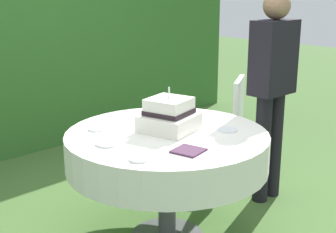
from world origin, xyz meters
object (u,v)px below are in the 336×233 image
(cake_table, at_px, (167,150))
(napkin_stack, at_px, (189,151))
(standing_person, at_px, (272,84))
(serving_plate_right, at_px, (139,159))
(wedding_cake, at_px, (169,116))
(serving_plate_far, at_px, (97,129))
(garden_chair, at_px, (226,118))
(serving_plate_left, at_px, (227,130))
(serving_plate_near, at_px, (108,144))

(cake_table, distance_m, napkin_stack, 0.39)
(napkin_stack, relative_size, standing_person, 0.10)
(cake_table, xyz_separation_m, serving_plate_right, (-0.45, -0.24, 0.12))
(wedding_cake, height_order, napkin_stack, wedding_cake)
(wedding_cake, relative_size, serving_plate_far, 3.31)
(garden_chair, bearing_deg, serving_plate_far, -179.39)
(napkin_stack, height_order, garden_chair, garden_chair)
(serving_plate_far, bearing_deg, cake_table, -52.77)
(napkin_stack, distance_m, garden_chair, 1.46)
(wedding_cake, bearing_deg, garden_chair, 18.46)
(serving_plate_left, xyz_separation_m, serving_plate_right, (-0.76, 0.00, 0.00))
(cake_table, distance_m, serving_plate_right, 0.53)
(wedding_cake, distance_m, serving_plate_far, 0.47)
(wedding_cake, height_order, serving_plate_left, wedding_cake)
(serving_plate_left, distance_m, garden_chair, 1.02)
(cake_table, height_order, serving_plate_near, serving_plate_near)
(serving_plate_far, xyz_separation_m, serving_plate_right, (-0.18, -0.60, 0.00))
(wedding_cake, bearing_deg, serving_plate_right, -151.56)
(wedding_cake, distance_m, serving_plate_near, 0.47)
(serving_plate_near, distance_m, standing_person, 1.44)
(cake_table, bearing_deg, napkin_stack, -115.86)
(garden_chair, relative_size, standing_person, 0.56)
(wedding_cake, height_order, serving_plate_far, wedding_cake)
(cake_table, relative_size, serving_plate_far, 11.23)
(wedding_cake, xyz_separation_m, serving_plate_left, (0.26, -0.27, -0.09))
(standing_person, bearing_deg, garden_chair, 79.98)
(cake_table, relative_size, wedding_cake, 3.39)
(serving_plate_far, xyz_separation_m, napkin_stack, (0.11, -0.70, -0.00))
(cake_table, distance_m, serving_plate_left, 0.41)
(serving_plate_right, distance_m, napkin_stack, 0.30)
(serving_plate_near, distance_m, serving_plate_left, 0.78)
(serving_plate_near, height_order, garden_chair, garden_chair)
(serving_plate_near, distance_m, serving_plate_far, 0.31)
(napkin_stack, bearing_deg, garden_chair, 29.60)
(cake_table, bearing_deg, serving_plate_right, -151.93)
(serving_plate_far, xyz_separation_m, standing_person, (1.28, -0.47, 0.18))
(cake_table, xyz_separation_m, wedding_cake, (0.05, 0.03, 0.21))
(wedding_cake, relative_size, serving_plate_near, 2.71)
(serving_plate_near, bearing_deg, napkin_stack, -59.56)
(serving_plate_left, relative_size, standing_person, 0.08)
(serving_plate_far, bearing_deg, serving_plate_left, -46.31)
(standing_person, bearing_deg, serving_plate_near, 172.16)
(wedding_cake, relative_size, napkin_stack, 2.39)
(wedding_cake, height_order, serving_plate_near, wedding_cake)
(serving_plate_far, height_order, serving_plate_right, same)
(serving_plate_right, xyz_separation_m, garden_chair, (1.54, 0.62, -0.21))
(serving_plate_near, bearing_deg, wedding_cake, -6.96)
(wedding_cake, distance_m, serving_plate_left, 0.39)
(serving_plate_right, bearing_deg, standing_person, 5.08)
(serving_plate_right, relative_size, napkin_stack, 0.66)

